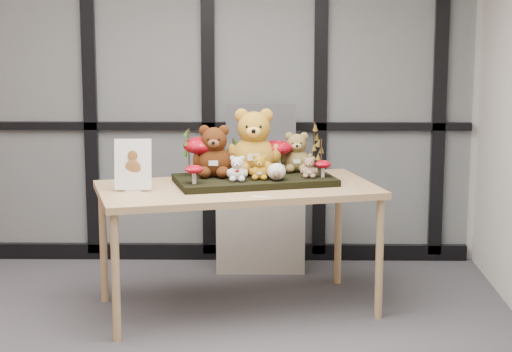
{
  "coord_description": "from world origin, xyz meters",
  "views": [
    {
      "loc": [
        0.92,
        -4.53,
        1.97
      ],
      "look_at": [
        0.83,
        1.22,
        0.9
      ],
      "focal_mm": 65.0,
      "sensor_mm": 36.0,
      "label": 1
    }
  ],
  "objects_px": {
    "bear_white_bow": "(237,167)",
    "mushroom_front_right": "(323,168)",
    "display_table": "(237,196)",
    "bear_pooh_yellow": "(254,138)",
    "sign_holder": "(133,167)",
    "bear_brown_medium": "(214,148)",
    "diorama_tray": "(255,180)",
    "bear_beige_small": "(309,166)",
    "monitor": "(261,129)",
    "plush_cream_hedgehog": "(276,171)",
    "mushroom_front_left": "(194,173)",
    "mushroom_back_left": "(202,154)",
    "cabinet": "(261,211)",
    "bear_tan_back": "(297,150)",
    "bear_small_yellow": "(260,166)",
    "mushroom_back_right": "(276,155)"
  },
  "relations": [
    {
      "from": "bear_small_yellow",
      "to": "mushroom_front_right",
      "type": "height_order",
      "value": "bear_small_yellow"
    },
    {
      "from": "mushroom_back_right",
      "to": "mushroom_front_left",
      "type": "xyz_separation_m",
      "value": [
        -0.51,
        -0.4,
        -0.05
      ]
    },
    {
      "from": "bear_brown_medium",
      "to": "mushroom_front_right",
      "type": "distance_m",
      "value": 0.72
    },
    {
      "from": "bear_white_bow",
      "to": "monitor",
      "type": "distance_m",
      "value": 1.05
    },
    {
      "from": "bear_small_yellow",
      "to": "cabinet",
      "type": "distance_m",
      "value": 1.1
    },
    {
      "from": "display_table",
      "to": "monitor",
      "type": "relative_size",
      "value": 3.72
    },
    {
      "from": "bear_tan_back",
      "to": "bear_beige_small",
      "type": "bearing_deg",
      "value": -86.9
    },
    {
      "from": "plush_cream_hedgehog",
      "to": "mushroom_front_left",
      "type": "relative_size",
      "value": 0.93
    },
    {
      "from": "mushroom_back_right",
      "to": "bear_brown_medium",
      "type": "bearing_deg",
      "value": -161.15
    },
    {
      "from": "plush_cream_hedgehog",
      "to": "mushroom_front_right",
      "type": "distance_m",
      "value": 0.32
    },
    {
      "from": "monitor",
      "to": "mushroom_front_left",
      "type": "bearing_deg",
      "value": -109.67
    },
    {
      "from": "display_table",
      "to": "plush_cream_hedgehog",
      "type": "relative_size",
      "value": 16.1
    },
    {
      "from": "mushroom_back_left",
      "to": "mushroom_front_right",
      "type": "xyz_separation_m",
      "value": [
        0.79,
        -0.08,
        -0.08
      ]
    },
    {
      "from": "bear_tan_back",
      "to": "plush_cream_hedgehog",
      "type": "bearing_deg",
      "value": -128.61
    },
    {
      "from": "bear_tan_back",
      "to": "bear_white_bow",
      "type": "xyz_separation_m",
      "value": [
        -0.38,
        -0.35,
        -0.06
      ]
    },
    {
      "from": "diorama_tray",
      "to": "bear_brown_medium",
      "type": "distance_m",
      "value": 0.33
    },
    {
      "from": "display_table",
      "to": "bear_pooh_yellow",
      "type": "relative_size",
      "value": 4.05
    },
    {
      "from": "bear_beige_small",
      "to": "monitor",
      "type": "distance_m",
      "value": 0.98
    },
    {
      "from": "bear_white_bow",
      "to": "sign_holder",
      "type": "distance_m",
      "value": 0.65
    },
    {
      "from": "bear_pooh_yellow",
      "to": "mushroom_back_left",
      "type": "bearing_deg",
      "value": 170.41
    },
    {
      "from": "bear_pooh_yellow",
      "to": "bear_beige_small",
      "type": "bearing_deg",
      "value": -35.15
    },
    {
      "from": "diorama_tray",
      "to": "bear_small_yellow",
      "type": "xyz_separation_m",
      "value": [
        0.03,
        -0.08,
        0.11
      ]
    },
    {
      "from": "display_table",
      "to": "mushroom_back_right",
      "type": "xyz_separation_m",
      "value": [
        0.25,
        0.26,
        0.23
      ]
    },
    {
      "from": "bear_beige_small",
      "to": "sign_holder",
      "type": "relative_size",
      "value": 0.46
    },
    {
      "from": "bear_beige_small",
      "to": "sign_holder",
      "type": "bearing_deg",
      "value": 176.82
    },
    {
      "from": "bear_tan_back",
      "to": "bear_small_yellow",
      "type": "height_order",
      "value": "bear_tan_back"
    },
    {
      "from": "bear_beige_small",
      "to": "cabinet",
      "type": "distance_m",
      "value": 1.08
    },
    {
      "from": "bear_brown_medium",
      "to": "bear_tan_back",
      "type": "bearing_deg",
      "value": 3.26
    },
    {
      "from": "diorama_tray",
      "to": "plush_cream_hedgehog",
      "type": "relative_size",
      "value": 8.44
    },
    {
      "from": "bear_white_bow",
      "to": "sign_holder",
      "type": "height_order",
      "value": "sign_holder"
    },
    {
      "from": "display_table",
      "to": "bear_beige_small",
      "type": "relative_size",
      "value": 12.86
    },
    {
      "from": "mushroom_front_right",
      "to": "monitor",
      "type": "xyz_separation_m",
      "value": [
        -0.41,
        0.9,
        0.13
      ]
    },
    {
      "from": "bear_pooh_yellow",
      "to": "bear_white_bow",
      "type": "xyz_separation_m",
      "value": [
        -0.1,
        -0.25,
        -0.15
      ]
    },
    {
      "from": "bear_pooh_yellow",
      "to": "mushroom_back_left",
      "type": "height_order",
      "value": "bear_pooh_yellow"
    },
    {
      "from": "mushroom_back_right",
      "to": "sign_holder",
      "type": "distance_m",
      "value": 0.99
    },
    {
      "from": "plush_cream_hedgehog",
      "to": "mushroom_front_right",
      "type": "xyz_separation_m",
      "value": [
        0.3,
        0.11,
        -0.0
      ]
    },
    {
      "from": "bear_beige_small",
      "to": "mushroom_back_left",
      "type": "height_order",
      "value": "mushroom_back_left"
    },
    {
      "from": "bear_small_yellow",
      "to": "mushroom_back_left",
      "type": "bearing_deg",
      "value": 141.38
    },
    {
      "from": "bear_brown_medium",
      "to": "mushroom_back_right",
      "type": "bearing_deg",
      "value": 3.51
    },
    {
      "from": "bear_beige_small",
      "to": "diorama_tray",
      "type": "bearing_deg",
      "value": 162.17
    },
    {
      "from": "bear_white_bow",
      "to": "cabinet",
      "type": "xyz_separation_m",
      "value": [
        0.14,
        1.02,
        -0.52
      ]
    },
    {
      "from": "bear_brown_medium",
      "to": "sign_holder",
      "type": "height_order",
      "value": "bear_brown_medium"
    },
    {
      "from": "bear_tan_back",
      "to": "sign_holder",
      "type": "bearing_deg",
      "value": -171.12
    },
    {
      "from": "bear_brown_medium",
      "to": "monitor",
      "type": "relative_size",
      "value": 0.71
    },
    {
      "from": "bear_white_bow",
      "to": "mushroom_front_right",
      "type": "bearing_deg",
      "value": -1.13
    },
    {
      "from": "bear_tan_back",
      "to": "cabinet",
      "type": "distance_m",
      "value": 0.92
    },
    {
      "from": "mushroom_back_left",
      "to": "cabinet",
      "type": "xyz_separation_m",
      "value": [
        0.38,
        0.8,
        -0.57
      ]
    },
    {
      "from": "bear_tan_back",
      "to": "mushroom_front_left",
      "type": "xyz_separation_m",
      "value": [
        -0.65,
        -0.44,
        -0.08
      ]
    },
    {
      "from": "bear_tan_back",
      "to": "mushroom_front_right",
      "type": "bearing_deg",
      "value": -66.75
    },
    {
      "from": "bear_small_yellow",
      "to": "bear_brown_medium",
      "type": "bearing_deg",
      "value": 143.98
    }
  ]
}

